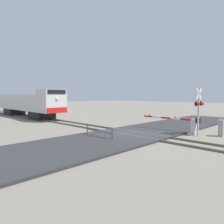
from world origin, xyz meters
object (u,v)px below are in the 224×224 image
utility_cabinet (221,128)px  crossing_gate (187,123)px  guard_railing (99,130)px  crossing_signal (199,107)px  locomotive (27,103)px

utility_cabinet → crossing_gate: bearing=110.3°
utility_cabinet → guard_railing: utility_cabinet is taller
crossing_signal → utility_cabinet: bearing=-47.6°
crossing_signal → guard_railing: 7.92m
locomotive → guard_railing: bearing=-98.5°
crossing_gate → guard_railing: (-6.29, 3.81, -0.24)m
crossing_gate → guard_railing: bearing=148.8°
locomotive → utility_cabinet: bearing=-80.3°
crossing_signal → utility_cabinet: size_ratio=2.92×
guard_railing → crossing_gate: bearing=-31.2°
locomotive → crossing_gate: (3.43, -22.94, -1.15)m
crossing_gate → crossing_signal: bearing=-105.7°
crossing_gate → utility_cabinet: 2.58m
locomotive → crossing_gate: 23.22m
crossing_signal → guard_railing: size_ratio=1.32×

